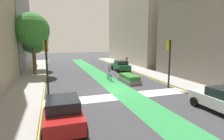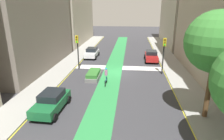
% 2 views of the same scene
% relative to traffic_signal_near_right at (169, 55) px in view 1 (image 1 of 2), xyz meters
% --- Properties ---
extents(ground_plane, '(120.00, 120.00, 0.00)m').
position_rel_traffic_signal_near_right_xyz_m(ground_plane, '(-5.32, 0.74, -3.18)').
color(ground_plane, '#38383D').
extents(bike_lane_paint, '(2.40, 60.00, 0.01)m').
position_rel_traffic_signal_near_right_xyz_m(bike_lane_paint, '(-4.64, 0.74, -3.17)').
color(bike_lane_paint, '#2D8C47').
rests_on(bike_lane_paint, ground_plane).
extents(crosswalk_band, '(12.00, 1.80, 0.01)m').
position_rel_traffic_signal_near_right_xyz_m(crosswalk_band, '(-5.32, -1.26, -3.18)').
color(crosswalk_band, silver).
rests_on(crosswalk_band, ground_plane).
extents(sidewalk_left, '(3.00, 60.00, 0.15)m').
position_rel_traffic_signal_near_right_xyz_m(sidewalk_left, '(-12.82, 0.74, -3.10)').
color(sidewalk_left, '#9E9E99').
rests_on(sidewalk_left, ground_plane).
extents(curb_stripe_left, '(0.16, 60.00, 0.01)m').
position_rel_traffic_signal_near_right_xyz_m(curb_stripe_left, '(-11.32, 0.74, -3.17)').
color(curb_stripe_left, yellow).
rests_on(curb_stripe_left, ground_plane).
extents(sidewalk_right, '(3.00, 60.00, 0.15)m').
position_rel_traffic_signal_near_right_xyz_m(sidewalk_right, '(2.18, 0.74, -3.10)').
color(sidewalk_right, '#9E9E99').
rests_on(sidewalk_right, ground_plane).
extents(curb_stripe_right, '(0.16, 60.00, 0.01)m').
position_rel_traffic_signal_near_right_xyz_m(curb_stripe_right, '(0.68, 0.74, -3.17)').
color(curb_stripe_right, yellow).
rests_on(curb_stripe_right, ground_plane).
extents(traffic_signal_near_right, '(0.35, 0.52, 4.55)m').
position_rel_traffic_signal_near_right_xyz_m(traffic_signal_near_right, '(0.00, 0.00, 0.00)').
color(traffic_signal_near_right, black).
rests_on(traffic_signal_near_right, ground_plane).
extents(traffic_signal_near_left, '(0.35, 0.52, 4.52)m').
position_rel_traffic_signal_near_right_xyz_m(traffic_signal_near_left, '(-10.90, 0.84, -0.02)').
color(traffic_signal_near_left, black).
rests_on(traffic_signal_near_left, ground_plane).
extents(car_red_left_near, '(2.07, 4.22, 1.57)m').
position_rel_traffic_signal_near_right_xyz_m(car_red_left_near, '(-10.09, -5.28, -2.38)').
color(car_red_left_near, '#A51919').
rests_on(car_red_left_near, ground_plane).
extents(car_green_right_far, '(2.15, 4.26, 1.57)m').
position_rel_traffic_signal_near_right_xyz_m(car_green_right_far, '(-0.68, 10.82, -2.38)').
color(car_green_right_far, '#196033').
rests_on(car_green_right_far, ground_plane).
extents(cyclist_in_lane, '(0.32, 1.73, 1.86)m').
position_rel_traffic_signal_near_right_xyz_m(cyclist_in_lane, '(-4.35, 4.86, -2.21)').
color(cyclist_in_lane, black).
rests_on(cyclist_in_lane, ground_plane).
extents(pedestrian_sidewalk_right_a, '(0.34, 0.34, 1.54)m').
position_rel_traffic_signal_near_right_xyz_m(pedestrian_sidewalk_right_a, '(2.64, 16.33, -2.25)').
color(pedestrian_sidewalk_right_a, '#262638').
rests_on(pedestrian_sidewalk_right_a, sidewalk_right).
extents(street_tree_near, '(4.25, 4.25, 6.70)m').
position_rel_traffic_signal_near_right_xyz_m(street_tree_near, '(-12.91, 15.31, 1.53)').
color(street_tree_near, brown).
rests_on(street_tree_near, sidewalk_left).
extents(street_tree_far, '(4.27, 4.27, 7.81)m').
position_rel_traffic_signal_near_right_xyz_m(street_tree_far, '(-12.66, 10.74, 2.62)').
color(street_tree_far, brown).
rests_on(street_tree_far, sidewalk_left).
extents(median_planter, '(1.40, 3.26, 0.85)m').
position_rel_traffic_signal_near_right_xyz_m(median_planter, '(-2.64, 3.17, -2.78)').
color(median_planter, slate).
rests_on(median_planter, ground_plane).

